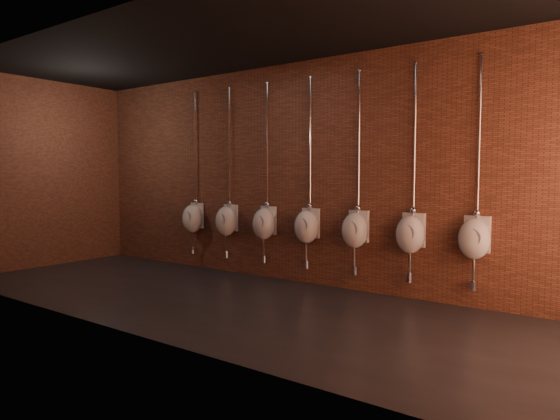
% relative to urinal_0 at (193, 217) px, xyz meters
% --- Properties ---
extents(ground, '(8.50, 8.50, 0.00)m').
position_rel_urinal_0_xyz_m(ground, '(2.08, -1.37, -0.86)').
color(ground, black).
rests_on(ground, ground).
extents(room_shell, '(8.54, 3.04, 3.22)m').
position_rel_urinal_0_xyz_m(room_shell, '(2.08, -1.37, 1.15)').
color(room_shell, black).
rests_on(room_shell, ground).
extents(urinal_0, '(0.40, 0.36, 2.71)m').
position_rel_urinal_0_xyz_m(urinal_0, '(0.00, 0.00, 0.00)').
color(urinal_0, white).
rests_on(urinal_0, ground).
extents(urinal_1, '(0.40, 0.36, 2.71)m').
position_rel_urinal_0_xyz_m(urinal_1, '(0.77, 0.00, 0.00)').
color(urinal_1, white).
rests_on(urinal_1, ground).
extents(urinal_2, '(0.40, 0.36, 2.71)m').
position_rel_urinal_0_xyz_m(urinal_2, '(1.53, 0.00, 0.00)').
color(urinal_2, white).
rests_on(urinal_2, ground).
extents(urinal_3, '(0.40, 0.36, 2.71)m').
position_rel_urinal_0_xyz_m(urinal_3, '(2.30, 0.00, 0.00)').
color(urinal_3, white).
rests_on(urinal_3, ground).
extents(urinal_4, '(0.40, 0.36, 2.71)m').
position_rel_urinal_0_xyz_m(urinal_4, '(3.07, 0.00, 0.00)').
color(urinal_4, white).
rests_on(urinal_4, ground).
extents(urinal_5, '(0.40, 0.36, 2.71)m').
position_rel_urinal_0_xyz_m(urinal_5, '(3.83, 0.00, 0.00)').
color(urinal_5, white).
rests_on(urinal_5, ground).
extents(urinal_6, '(0.40, 0.36, 2.71)m').
position_rel_urinal_0_xyz_m(urinal_6, '(4.60, 0.00, 0.00)').
color(urinal_6, white).
rests_on(urinal_6, ground).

